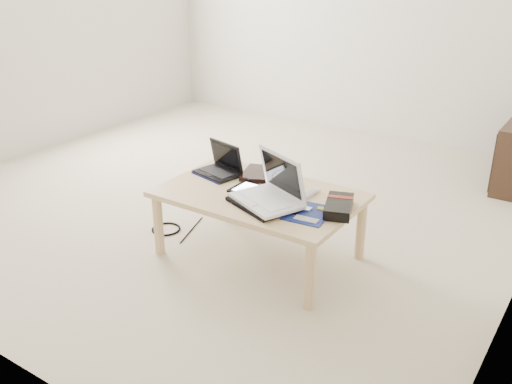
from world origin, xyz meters
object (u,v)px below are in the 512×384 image
Objects in this scene: netbook at (220,168)px; gpu_box at (339,206)px; coffee_table at (259,201)px; white_laptop at (271,191)px.

netbook reaches higher than gpu_box.
coffee_table is at bearing -17.48° from netbook.
coffee_table is at bearing -176.99° from gpu_box.
netbook is at bearing 174.07° from gpu_box.
gpu_box is (0.34, 0.12, -0.05)m from white_laptop.
coffee_table is 0.49m from gpu_box.
white_laptop is at bearing -33.44° from coffee_table.
white_laptop is at bearing -160.84° from gpu_box.
white_laptop is 1.49× the size of gpu_box.
gpu_box is at bearing 19.16° from white_laptop.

